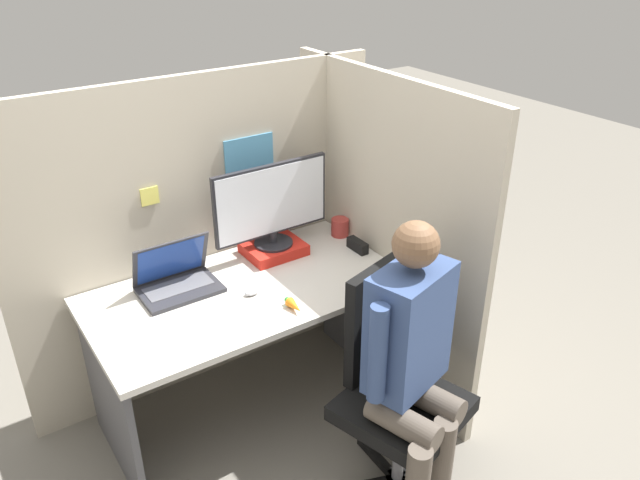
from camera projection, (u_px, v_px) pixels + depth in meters
name	position (u px, v px, depth m)	size (l,w,h in m)	color
ground_plane	(292.00, 453.00, 2.91)	(12.00, 12.00, 0.00)	slate
cubicle_panel_back	(206.00, 236.00, 3.11)	(1.92, 0.05, 1.62)	#B7AD99
cubicle_panel_right	(381.00, 235.00, 3.13)	(0.04, 1.41, 1.62)	#B7AD99
desk	(247.00, 320.00, 2.94)	(1.42, 0.76, 0.71)	beige
paper_box	(274.00, 249.00, 3.14)	(0.29, 0.24, 0.05)	red
monitor	(272.00, 203.00, 3.03)	(0.62, 0.19, 0.42)	#232328
laptop	(177.00, 280.00, 2.83)	(0.35, 0.24, 0.25)	#2D2D33
mouse	(251.00, 292.00, 2.80)	(0.07, 0.04, 0.03)	silver
stapler	(358.00, 245.00, 3.17)	(0.04, 0.13, 0.06)	black
carrot_toy	(294.00, 306.00, 2.69)	(0.05, 0.11, 0.05)	orange
office_chair	(393.00, 379.00, 2.61)	(0.57, 0.62, 0.98)	black
person	(413.00, 356.00, 2.38)	(0.46, 0.46, 1.29)	brown
coffee_mug	(340.00, 227.00, 3.32)	(0.09, 0.09, 0.09)	#A3332D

